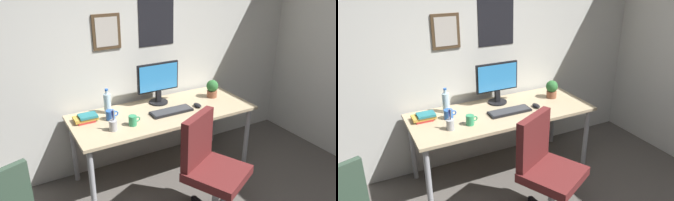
% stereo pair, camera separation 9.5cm
% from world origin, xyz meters
% --- Properties ---
extents(wall_back, '(4.40, 0.10, 2.60)m').
position_xyz_m(wall_back, '(0.00, 2.15, 1.30)').
color(wall_back, silver).
rests_on(wall_back, ground_plane).
extents(desk, '(1.82, 0.74, 0.72)m').
position_xyz_m(desk, '(0.19, 1.70, 0.66)').
color(desk, tan).
rests_on(desk, ground_plane).
extents(office_chair, '(0.62, 0.62, 0.95)m').
position_xyz_m(office_chair, '(0.23, 0.94, 0.53)').
color(office_chair, '#591E1E').
rests_on(office_chair, ground_plane).
extents(monitor, '(0.46, 0.20, 0.43)m').
position_xyz_m(monitor, '(0.25, 1.91, 0.96)').
color(monitor, black).
rests_on(monitor, desk).
extents(keyboard, '(0.43, 0.15, 0.03)m').
position_xyz_m(keyboard, '(0.25, 1.63, 0.74)').
color(keyboard, black).
rests_on(keyboard, desk).
extents(computer_mouse, '(0.06, 0.11, 0.04)m').
position_xyz_m(computer_mouse, '(0.55, 1.62, 0.74)').
color(computer_mouse, black).
rests_on(computer_mouse, desk).
extents(water_bottle, '(0.07, 0.07, 0.25)m').
position_xyz_m(water_bottle, '(-0.31, 1.92, 0.83)').
color(water_bottle, silver).
rests_on(water_bottle, desk).
extents(coffee_mug_near, '(0.12, 0.08, 0.09)m').
position_xyz_m(coffee_mug_near, '(-0.33, 1.77, 0.77)').
color(coffee_mug_near, '#2659B2').
rests_on(coffee_mug_near, desk).
extents(coffee_mug_far, '(0.11, 0.07, 0.09)m').
position_xyz_m(coffee_mug_far, '(-0.20, 1.55, 0.77)').
color(coffee_mug_far, '#2D8C59').
rests_on(coffee_mug_far, desk).
extents(potted_plant, '(0.13, 0.13, 0.19)m').
position_xyz_m(potted_plant, '(0.84, 1.77, 0.83)').
color(potted_plant, brown).
rests_on(potted_plant, desk).
extents(pen_cup, '(0.07, 0.07, 0.20)m').
position_xyz_m(pen_cup, '(-0.39, 1.54, 0.78)').
color(pen_cup, '#9EA0A5').
rests_on(pen_cup, desk).
extents(book_stack_left, '(0.22, 0.14, 0.07)m').
position_xyz_m(book_stack_left, '(-0.55, 1.84, 0.76)').
color(book_stack_left, '#B22D28').
rests_on(book_stack_left, desk).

